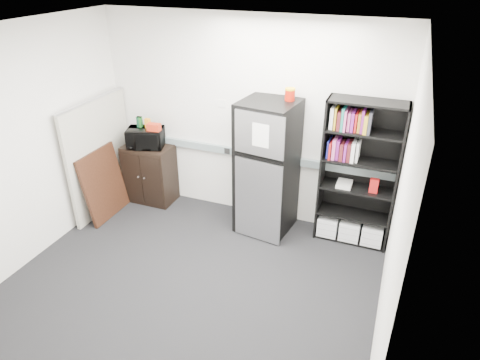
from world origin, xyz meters
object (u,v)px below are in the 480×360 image
at_px(microwave, 146,138).
at_px(refrigerator, 267,169).
at_px(cubicle_partition, 100,156).
at_px(cabinet, 150,173).
at_px(bookshelf, 358,176).

bearing_deg(microwave, refrigerator, -20.94).
height_order(cubicle_partition, cabinet, cubicle_partition).
bearing_deg(cubicle_partition, cabinet, 40.45).
xyz_separation_m(cabinet, microwave, (0.00, -0.02, 0.57)).
height_order(cubicle_partition, refrigerator, refrigerator).
height_order(cabinet, refrigerator, refrigerator).
bearing_deg(cubicle_partition, refrigerator, 8.38).
distance_m(microwave, refrigerator, 1.83).
xyz_separation_m(bookshelf, refrigerator, (-1.11, -0.14, -0.04)).
bearing_deg(microwave, cabinet, 71.08).
distance_m(cubicle_partition, microwave, 0.67).
bearing_deg(refrigerator, cubicle_partition, -163.94).
xyz_separation_m(cubicle_partition, microwave, (0.49, 0.40, 0.19)).
xyz_separation_m(cabinet, refrigerator, (1.82, -0.08, 0.44)).
distance_m(bookshelf, cabinet, 2.97).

